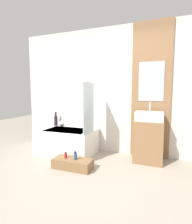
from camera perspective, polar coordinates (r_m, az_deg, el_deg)
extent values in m
plane|color=#A39989|center=(2.55, -5.09, -23.47)|extent=(12.00, 12.00, 0.00)
cube|color=silver|center=(3.70, 5.42, 6.83)|extent=(4.20, 0.06, 2.60)
cube|color=#8E6642|center=(3.53, 17.50, 6.59)|extent=(0.73, 0.03, 2.60)
cube|color=#ADBCCC|center=(3.51, 17.58, 9.47)|extent=(0.46, 0.01, 0.74)
cube|color=white|center=(3.75, -9.28, -9.49)|extent=(1.14, 0.79, 0.50)
cube|color=silver|center=(3.69, -9.35, -5.81)|extent=(0.89, 0.56, 0.01)
cube|color=silver|center=(3.26, -2.42, 1.28)|extent=(0.01, 0.49, 0.96)
cube|color=olive|center=(3.08, -7.60, -16.35)|extent=(0.66, 0.29, 0.16)
cube|color=#8E6642|center=(3.39, 16.75, -9.10)|extent=(0.51, 0.46, 0.76)
cube|color=white|center=(3.30, 17.00, -1.33)|extent=(0.49, 0.32, 0.17)
cylinder|color=silver|center=(3.37, 17.19, 1.74)|extent=(0.02, 0.02, 0.18)
cylinder|color=#2D1E33|center=(4.17, -12.99, -2.85)|extent=(0.08, 0.08, 0.23)
cylinder|color=#2D1E33|center=(4.15, -13.04, -0.65)|extent=(0.04, 0.04, 0.10)
sphere|color=silver|center=(4.06, -11.06, -3.73)|extent=(0.13, 0.13, 0.13)
cylinder|color=#B21928|center=(3.10, -9.87, -13.83)|extent=(0.04, 0.04, 0.08)
cylinder|color=black|center=(3.08, -9.88, -12.94)|extent=(0.03, 0.03, 0.02)
cylinder|color=#2D567A|center=(3.01, -6.77, -14.11)|extent=(0.05, 0.05, 0.11)
cylinder|color=black|center=(2.99, -6.79, -12.87)|extent=(0.03, 0.03, 0.02)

